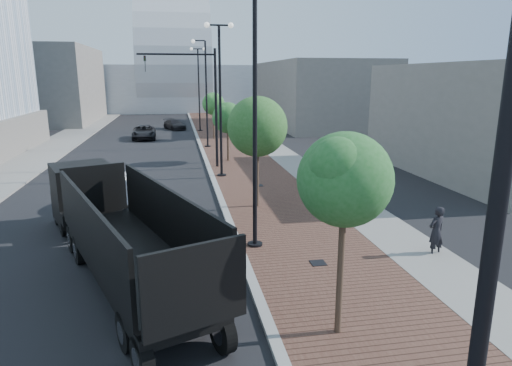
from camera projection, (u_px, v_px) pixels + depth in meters
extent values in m
cube|color=#4C2D23|center=(232.00, 137.00, 45.70)|extent=(7.00, 140.00, 0.12)
cube|color=slate|center=(257.00, 137.00, 46.16)|extent=(2.40, 140.00, 0.13)
cube|color=gray|center=(198.00, 138.00, 45.09)|extent=(0.30, 140.00, 0.14)
cube|color=slate|center=(62.00, 141.00, 42.86)|extent=(4.00, 140.00, 0.12)
cube|color=black|center=(83.00, 192.00, 18.45)|extent=(2.93, 2.98, 2.33)
cube|color=black|center=(78.00, 201.00, 19.88)|extent=(2.17, 1.20, 1.16)
cube|color=black|center=(92.00, 215.00, 17.35)|extent=(2.35, 1.48, 0.45)
cube|color=black|center=(133.00, 265.00, 12.79)|extent=(4.99, 8.46, 0.31)
cube|color=black|center=(132.00, 253.00, 12.70)|extent=(5.07, 8.49, 0.11)
cube|color=black|center=(89.00, 231.00, 11.92)|extent=(3.08, 7.72, 1.79)
cube|color=black|center=(168.00, 217.00, 13.06)|extent=(3.08, 7.72, 1.79)
cube|color=black|center=(196.00, 287.00, 8.73)|extent=(2.13, 0.91, 1.79)
cube|color=black|center=(95.00, 189.00, 16.26)|extent=(2.13, 0.91, 1.79)
cylinder|color=black|center=(64.00, 224.00, 17.72)|extent=(0.61, 1.02, 0.99)
cylinder|color=silver|center=(64.00, 224.00, 17.72)|extent=(0.48, 0.61, 0.54)
cylinder|color=black|center=(112.00, 216.00, 18.68)|extent=(0.61, 1.02, 0.99)
cylinder|color=silver|center=(112.00, 216.00, 18.68)|extent=(0.48, 0.61, 0.54)
cylinder|color=black|center=(58.00, 213.00, 19.05)|extent=(0.61, 1.02, 0.99)
cylinder|color=silver|center=(58.00, 213.00, 19.05)|extent=(0.48, 0.61, 0.54)
cylinder|color=black|center=(103.00, 207.00, 20.00)|extent=(0.61, 1.02, 0.99)
cylinder|color=silver|center=(103.00, 207.00, 20.00)|extent=(0.48, 0.61, 0.54)
cylinder|color=black|center=(142.00, 359.00, 9.26)|extent=(0.61, 1.02, 0.99)
cylinder|color=silver|center=(142.00, 359.00, 9.26)|extent=(0.48, 0.61, 0.54)
cylinder|color=black|center=(223.00, 332.00, 10.22)|extent=(0.61, 1.02, 0.99)
cylinder|color=silver|center=(223.00, 332.00, 10.22)|extent=(0.48, 0.61, 0.54)
cylinder|color=black|center=(127.00, 331.00, 10.26)|extent=(0.61, 1.02, 0.99)
cylinder|color=silver|center=(127.00, 331.00, 10.26)|extent=(0.48, 0.61, 0.54)
cylinder|color=black|center=(201.00, 309.00, 11.21)|extent=(0.61, 1.02, 0.99)
cylinder|color=silver|center=(201.00, 309.00, 11.21)|extent=(0.48, 0.61, 0.54)
cylinder|color=black|center=(79.00, 250.00, 15.07)|extent=(0.61, 1.02, 0.99)
cylinder|color=silver|center=(79.00, 250.00, 15.07)|extent=(0.48, 0.61, 0.54)
cylinder|color=black|center=(134.00, 239.00, 16.02)|extent=(0.61, 1.02, 0.99)
cylinder|color=silver|center=(134.00, 239.00, 16.02)|extent=(0.48, 0.61, 0.54)
cylinder|color=black|center=(73.00, 239.00, 16.06)|extent=(0.61, 1.02, 0.99)
cylinder|color=silver|center=(73.00, 239.00, 16.06)|extent=(0.48, 0.61, 0.54)
cylinder|color=black|center=(125.00, 230.00, 17.02)|extent=(0.61, 1.02, 0.99)
cylinder|color=silver|center=(125.00, 230.00, 17.02)|extent=(0.48, 0.61, 0.54)
imported|color=silver|center=(110.00, 192.00, 21.22)|extent=(2.63, 5.23, 1.65)
imported|color=black|center=(144.00, 132.00, 44.83)|extent=(2.41, 4.98, 1.36)
imported|color=black|center=(175.00, 124.00, 52.88)|extent=(3.03, 4.38, 1.18)
imported|color=black|center=(436.00, 232.00, 15.58)|extent=(0.77, 0.62, 1.83)
cylinder|color=black|center=(490.00, 263.00, 3.95)|extent=(0.16, 0.16, 9.00)
cylinder|color=black|center=(255.00, 245.00, 16.50)|extent=(0.56, 0.56, 0.20)
cylinder|color=black|center=(255.00, 124.00, 15.43)|extent=(0.16, 0.16, 9.00)
cylinder|color=black|center=(222.00, 176.00, 27.97)|extent=(0.56, 0.56, 0.20)
cylinder|color=black|center=(220.00, 103.00, 26.91)|extent=(0.16, 0.16, 9.00)
cylinder|color=black|center=(219.00, 25.00, 25.85)|extent=(1.40, 0.10, 0.10)
sphere|color=silver|center=(207.00, 25.00, 25.73)|extent=(0.32, 0.32, 0.32)
sphere|color=silver|center=(231.00, 25.00, 25.97)|extent=(0.32, 0.32, 0.32)
cylinder|color=black|center=(208.00, 147.00, 39.45)|extent=(0.56, 0.56, 0.20)
cylinder|color=black|center=(206.00, 95.00, 38.39)|extent=(0.16, 0.16, 9.00)
cylinder|color=black|center=(199.00, 41.00, 37.24)|extent=(1.00, 0.10, 0.10)
sphere|color=silver|center=(193.00, 41.00, 37.17)|extent=(0.32, 0.32, 0.32)
cylinder|color=black|center=(200.00, 131.00, 50.93)|extent=(0.56, 0.56, 0.20)
cylinder|color=black|center=(199.00, 91.00, 49.86)|extent=(0.16, 0.16, 9.00)
cylinder|color=black|center=(198.00, 49.00, 48.80)|extent=(1.40, 0.10, 0.10)
sphere|color=silver|center=(191.00, 49.00, 48.68)|extent=(0.32, 0.32, 0.32)
sphere|color=silver|center=(204.00, 49.00, 48.92)|extent=(0.32, 0.32, 0.32)
cylinder|color=black|center=(216.00, 110.00, 29.92)|extent=(0.18, 0.18, 8.00)
cylinder|color=black|center=(176.00, 54.00, 28.65)|extent=(5.00, 0.12, 0.12)
imported|color=black|center=(145.00, 64.00, 28.44)|extent=(0.16, 0.20, 1.00)
cylinder|color=#382619|center=(341.00, 266.00, 10.52)|extent=(0.16, 0.16, 3.70)
sphere|color=#1E5720|center=(345.00, 180.00, 10.02)|extent=(2.18, 2.18, 2.18)
sphere|color=#1E5720|center=(356.00, 187.00, 10.44)|extent=(1.53, 1.53, 1.53)
sphere|color=#1E5720|center=(338.00, 167.00, 9.59)|extent=(1.31, 1.31, 1.31)
cylinder|color=#382619|center=(257.00, 171.00, 21.04)|extent=(0.16, 0.16, 3.69)
sphere|color=#24561D|center=(257.00, 127.00, 20.54)|extent=(2.81, 2.81, 2.81)
sphere|color=#24561D|center=(264.00, 131.00, 20.96)|extent=(1.97, 1.97, 1.97)
sphere|color=#24561D|center=(252.00, 119.00, 20.12)|extent=(1.69, 1.69, 1.69)
cylinder|color=#382619|center=(228.00, 142.00, 32.59)|extent=(0.16, 0.16, 3.06)
sphere|color=#1D561E|center=(228.00, 118.00, 32.18)|extent=(2.24, 2.24, 2.24)
sphere|color=#1D561E|center=(233.00, 120.00, 32.59)|extent=(1.57, 1.57, 1.57)
sphere|color=#1D561E|center=(224.00, 114.00, 31.77)|extent=(1.34, 1.34, 1.34)
cylinder|color=#382619|center=(214.00, 123.00, 44.04)|extent=(0.16, 0.16, 3.33)
sphere|color=#246422|center=(213.00, 104.00, 43.59)|extent=(2.20, 2.20, 2.20)
sphere|color=#246422|center=(217.00, 106.00, 44.00)|extent=(1.54, 1.54, 1.54)
sphere|color=#246422|center=(210.00, 100.00, 43.17)|extent=(1.32, 1.32, 1.32)
cube|color=#ABAFB5|center=(175.00, 87.00, 86.86)|extent=(50.00, 28.00, 8.00)
cube|color=slate|center=(39.00, 85.00, 59.61)|extent=(14.00, 20.00, 10.00)
cube|color=#645F5A|center=(319.00, 94.00, 56.49)|extent=(12.00, 22.00, 8.00)
cube|color=#65615B|center=(496.00, 120.00, 28.26)|extent=(10.00, 16.00, 7.00)
cube|color=black|center=(318.00, 263.00, 14.89)|extent=(0.50, 0.50, 0.02)
cube|color=black|center=(258.00, 185.00, 25.41)|extent=(0.50, 0.50, 0.02)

